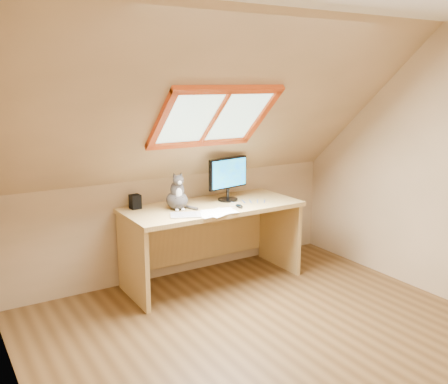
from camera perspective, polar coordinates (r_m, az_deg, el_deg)
ground at (r=3.85m, az=7.19°, el=-17.37°), size 3.50×3.50×0.00m
room_shell at (r=3.30m, az=8.89°, el=3.98°), size 3.52×3.52×2.41m
desk at (r=4.84m, az=-1.78°, el=-3.96°), size 1.68×0.74×0.77m
monitor at (r=4.83m, az=0.48°, el=1.85°), size 0.46×0.19×0.43m
cat at (r=4.55m, az=-5.38°, el=-0.42°), size 0.23×0.26×0.35m
desk_speaker at (r=4.64m, az=-10.12°, el=-1.10°), size 0.10×0.10×0.13m
graphics_tablet at (r=4.36m, az=-4.40°, el=-2.64°), size 0.32×0.28×0.01m
mouse at (r=4.61m, az=1.73°, el=-1.61°), size 0.07×0.11×0.03m
papers at (r=4.42m, az=-1.38°, el=-2.40°), size 0.35×0.30×0.01m
cables at (r=4.78m, az=2.64°, el=-1.25°), size 0.51×0.26×0.01m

